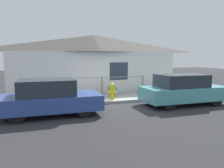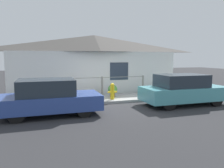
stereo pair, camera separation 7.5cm
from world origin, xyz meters
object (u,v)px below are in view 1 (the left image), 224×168
object	(u,v)px
car_left	(50,98)
potted_plant_near_hydrant	(112,90)
potted_plant_by_fence	(49,94)
car_right	(183,90)
fire_hydrant	(112,91)

from	to	relation	value
car_left	potted_plant_near_hydrant	bearing A→B (deg)	35.80
car_left	potted_plant_by_fence	xyz separation A→B (m)	(0.07, 2.60, -0.28)
potted_plant_near_hydrant	potted_plant_by_fence	xyz separation A→B (m)	(-3.17, 0.28, -0.09)
car_right	potted_plant_by_fence	xyz separation A→B (m)	(-5.79, 2.60, -0.30)
fire_hydrant	potted_plant_near_hydrant	distance (m)	0.71
car_right	potted_plant_near_hydrant	xyz separation A→B (m)	(-2.62, 2.32, -0.21)
car_left	potted_plant_by_fence	bearing A→B (deg)	88.75
car_left	car_right	distance (m)	5.86
car_left	fire_hydrant	xyz separation A→B (m)	(3.00, 1.65, -0.13)
car_left	fire_hydrant	bearing A→B (deg)	28.95
car_left	car_right	xyz separation A→B (m)	(5.86, -0.00, 0.02)
fire_hydrant	potted_plant_by_fence	world-z (taller)	fire_hydrant
car_right	fire_hydrant	size ratio (longest dim) A/B	4.87
car_right	potted_plant_near_hydrant	bearing A→B (deg)	138.49
fire_hydrant	potted_plant_by_fence	size ratio (longest dim) A/B	1.63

